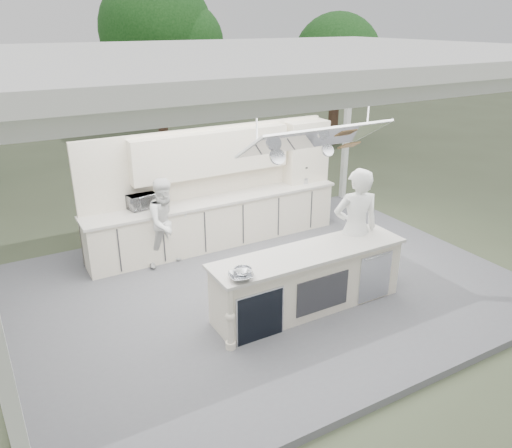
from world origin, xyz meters
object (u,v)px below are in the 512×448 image
demo_island (308,280)px  head_chef (355,229)px  sous_chef (167,222)px  back_counter (217,221)px

demo_island → head_chef: bearing=11.9°
demo_island → head_chef: head_chef is taller
sous_chef → demo_island: bearing=-72.5°
demo_island → sous_chef: sous_chef is taller
back_counter → demo_island: bearing=-86.4°
sous_chef → head_chef: bearing=-54.1°
back_counter → sous_chef: 1.23m
demo_island → back_counter: size_ratio=0.61×
demo_island → head_chef: 1.19m
demo_island → sous_chef: (-1.31, 2.46, 0.33)m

